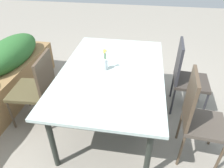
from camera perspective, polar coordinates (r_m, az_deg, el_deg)
ground_plane at (r=2.80m, az=-0.05°, el=-8.69°), size 12.00×12.00×0.00m
dining_table at (r=2.32m, az=-0.00°, el=2.76°), size 1.76×1.14×0.75m
chair_near_right at (r=2.79m, az=19.94°, el=2.45°), size 0.47×0.47×0.96m
chair_near_left at (r=2.15m, az=22.84°, el=-8.14°), size 0.43×0.43×1.00m
chair_far_side at (r=2.61m, az=-20.33°, el=-0.50°), size 0.50×0.50×0.91m
flower_vase at (r=2.27m, az=-2.02°, el=6.20°), size 0.06×0.06×0.25m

